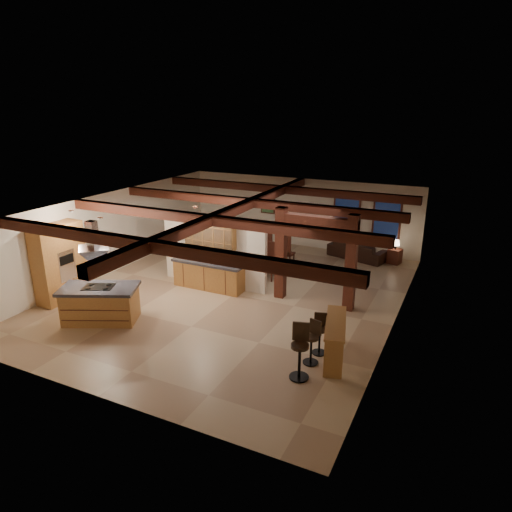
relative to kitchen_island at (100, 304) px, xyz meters
The scene contains 23 objects.
ground 4.13m from the kitchen_island, 52.71° to the left, with size 12.00×12.00×0.00m, color tan.
room_walls 4.29m from the kitchen_island, 52.71° to the left, with size 12.00×12.00×12.00m.
ceiling_beams 4.67m from the kitchen_island, 52.71° to the left, with size 10.00×12.00×0.28m.
timber_posts 6.36m from the kitchen_island, 37.04° to the left, with size 2.50×0.30×2.90m.
partition_wall 4.08m from the kitchen_island, 68.48° to the left, with size 3.80×0.18×2.20m, color white.
pantry_cabinet 2.38m from the kitchen_island, 163.17° to the left, with size 0.67×1.60×2.40m.
back_counter 3.68m from the kitchen_island, 66.25° to the left, with size 2.50×0.66×0.94m.
upper_display_cabinet 4.09m from the kitchen_island, 67.45° to the left, with size 1.80×0.36×0.95m.
range_hood 1.26m from the kitchen_island, ahead, with size 1.10×1.10×1.40m.
back_windows 10.65m from the kitchen_island, 60.12° to the left, with size 2.70×0.07×1.70m.
framed_art 9.32m from the kitchen_island, 83.90° to the left, with size 0.65×0.05×0.85m.
recessed_cans 2.70m from the kitchen_island, 92.18° to the left, with size 3.16×2.46×0.03m.
kitchen_island is the anchor object (origin of this frame).
dining_table 6.20m from the kitchen_island, 69.10° to the left, with size 1.87×1.04×0.66m, color #3B1E0E.
sofa 10.03m from the kitchen_island, 59.04° to the left, with size 2.28×0.89×0.67m, color black.
microwave 3.93m from the kitchen_island, 60.01° to the left, with size 0.45×0.30×0.25m, color silver.
bar_counter 6.56m from the kitchen_island, ahead, with size 0.90×1.91×0.97m.
side_table 10.85m from the kitchen_island, 52.54° to the left, with size 0.45×0.45×0.57m, color #381A0E.
table_lamp 10.85m from the kitchen_island, 52.54° to the left, with size 0.31×0.31×0.36m.
bar_stool_a 6.03m from the kitchen_island, ahead, with size 0.46×0.48×1.28m.
bar_stool_b 6.09m from the kitchen_island, ahead, with size 0.38×0.40×1.06m.
bar_stool_c 6.17m from the kitchen_island, ahead, with size 0.37×0.39×1.02m.
dining_chairs 6.20m from the kitchen_island, 69.10° to the left, with size 2.08×2.08×1.31m.
Camera 1 is at (6.51, -11.89, 5.82)m, focal length 32.00 mm.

